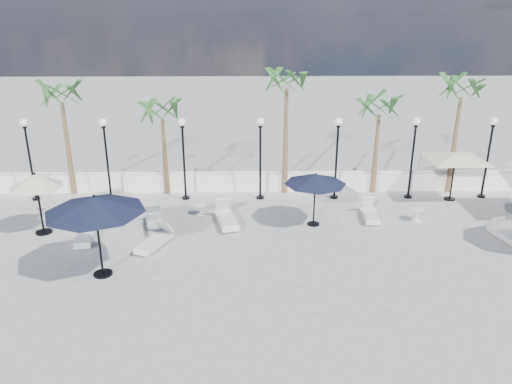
{
  "coord_description": "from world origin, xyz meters",
  "views": [
    {
      "loc": [
        -0.53,
        -15.41,
        8.51
      ],
      "look_at": [
        -0.25,
        3.33,
        1.5
      ],
      "focal_mm": 35.0,
      "sensor_mm": 36.0,
      "label": 1
    }
  ],
  "objects_px": {
    "lounger_4": "(227,218)",
    "parasol_navy_left": "(95,205)",
    "lounger_6": "(506,235)",
    "lounger_5": "(370,213)",
    "parasol_navy_mid": "(315,179)",
    "lounger_0": "(85,235)",
    "lounger_1": "(155,223)",
    "parasol_cream_sq_a": "(456,152)",
    "lounger_2": "(155,241)",
    "lounger_3": "(156,230)",
    "parasol_cream_small": "(36,182)"
  },
  "relations": [
    {
      "from": "lounger_2",
      "to": "parasol_navy_left",
      "type": "distance_m",
      "value": 3.38
    },
    {
      "from": "lounger_1",
      "to": "parasol_navy_mid",
      "type": "xyz_separation_m",
      "value": [
        6.52,
        0.25,
        1.75
      ]
    },
    {
      "from": "parasol_navy_mid",
      "to": "parasol_navy_left",
      "type": "bearing_deg",
      "value": -152.29
    },
    {
      "from": "lounger_0",
      "to": "lounger_4",
      "type": "xyz_separation_m",
      "value": [
        5.39,
        1.46,
        0.03
      ]
    },
    {
      "from": "lounger_4",
      "to": "parasol_navy_left",
      "type": "height_order",
      "value": "parasol_navy_left"
    },
    {
      "from": "lounger_0",
      "to": "parasol_navy_mid",
      "type": "xyz_separation_m",
      "value": [
        8.99,
        1.35,
        1.75
      ]
    },
    {
      "from": "parasol_navy_left",
      "to": "parasol_cream_small",
      "type": "distance_m",
      "value": 4.7
    },
    {
      "from": "parasol_cream_sq_a",
      "to": "parasol_cream_small",
      "type": "distance_m",
      "value": 17.94
    },
    {
      "from": "parasol_cream_small",
      "to": "lounger_0",
      "type": "bearing_deg",
      "value": -20.83
    },
    {
      "from": "lounger_2",
      "to": "parasol_navy_left",
      "type": "xyz_separation_m",
      "value": [
        -1.39,
        -2.05,
        2.31
      ]
    },
    {
      "from": "lounger_3",
      "to": "parasol_cream_sq_a",
      "type": "height_order",
      "value": "parasol_cream_sq_a"
    },
    {
      "from": "lounger_1",
      "to": "lounger_4",
      "type": "height_order",
      "value": "lounger_4"
    },
    {
      "from": "lounger_2",
      "to": "lounger_4",
      "type": "distance_m",
      "value": 3.34
    },
    {
      "from": "lounger_1",
      "to": "lounger_3",
      "type": "bearing_deg",
      "value": -89.61
    },
    {
      "from": "lounger_1",
      "to": "lounger_3",
      "type": "height_order",
      "value": "lounger_1"
    },
    {
      "from": "lounger_0",
      "to": "lounger_3",
      "type": "distance_m",
      "value": 2.68
    },
    {
      "from": "lounger_0",
      "to": "lounger_5",
      "type": "bearing_deg",
      "value": 1.12
    },
    {
      "from": "lounger_4",
      "to": "parasol_navy_left",
      "type": "distance_m",
      "value": 6.18
    },
    {
      "from": "lounger_1",
      "to": "lounger_5",
      "type": "relative_size",
      "value": 1.05
    },
    {
      "from": "lounger_5",
      "to": "parasol_cream_sq_a",
      "type": "xyz_separation_m",
      "value": [
        4.26,
        2.13,
        2.06
      ]
    },
    {
      "from": "lounger_4",
      "to": "lounger_3",
      "type": "bearing_deg",
      "value": -171.89
    },
    {
      "from": "lounger_5",
      "to": "parasol_navy_left",
      "type": "bearing_deg",
      "value": -152.01
    },
    {
      "from": "lounger_6",
      "to": "lounger_1",
      "type": "bearing_deg",
      "value": 162.63
    },
    {
      "from": "lounger_2",
      "to": "lounger_6",
      "type": "height_order",
      "value": "lounger_2"
    },
    {
      "from": "lounger_0",
      "to": "lounger_6",
      "type": "xyz_separation_m",
      "value": [
        16.26,
        -0.21,
        -0.02
      ]
    },
    {
      "from": "lounger_5",
      "to": "parasol_navy_mid",
      "type": "distance_m",
      "value": 3.1
    },
    {
      "from": "parasol_navy_left",
      "to": "parasol_navy_mid",
      "type": "distance_m",
      "value": 8.61
    },
    {
      "from": "lounger_2",
      "to": "parasol_cream_sq_a",
      "type": "distance_m",
      "value": 13.94
    },
    {
      "from": "lounger_1",
      "to": "parasol_navy_left",
      "type": "bearing_deg",
      "value": -120.04
    },
    {
      "from": "lounger_4",
      "to": "parasol_cream_small",
      "type": "relative_size",
      "value": 0.88
    },
    {
      "from": "lounger_3",
      "to": "lounger_5",
      "type": "xyz_separation_m",
      "value": [
        8.83,
        1.54,
        0.01
      ]
    },
    {
      "from": "lounger_6",
      "to": "parasol_navy_left",
      "type": "relative_size",
      "value": 0.56
    },
    {
      "from": "lounger_3",
      "to": "parasol_navy_left",
      "type": "relative_size",
      "value": 0.56
    },
    {
      "from": "parasol_cream_sq_a",
      "to": "lounger_6",
      "type": "bearing_deg",
      "value": -82.97
    },
    {
      "from": "lounger_6",
      "to": "lounger_0",
      "type": "bearing_deg",
      "value": 167.32
    },
    {
      "from": "lounger_1",
      "to": "parasol_cream_sq_a",
      "type": "bearing_deg",
      "value": -1.02
    },
    {
      "from": "lounger_6",
      "to": "parasol_cream_sq_a",
      "type": "bearing_deg",
      "value": 85.08
    },
    {
      "from": "parasol_cream_small",
      "to": "lounger_1",
      "type": "bearing_deg",
      "value": 5.03
    },
    {
      "from": "lounger_1",
      "to": "lounger_2",
      "type": "relative_size",
      "value": 0.99
    },
    {
      "from": "lounger_1",
      "to": "lounger_6",
      "type": "bearing_deg",
      "value": -19.19
    },
    {
      "from": "lounger_2",
      "to": "lounger_3",
      "type": "height_order",
      "value": "lounger_2"
    },
    {
      "from": "lounger_0",
      "to": "lounger_1",
      "type": "relative_size",
      "value": 0.98
    },
    {
      "from": "lounger_6",
      "to": "parasol_navy_left",
      "type": "bearing_deg",
      "value": 177.35
    },
    {
      "from": "lounger_5",
      "to": "parasol_cream_sq_a",
      "type": "relative_size",
      "value": 0.37
    },
    {
      "from": "lounger_5",
      "to": "parasol_navy_mid",
      "type": "relative_size",
      "value": 0.74
    },
    {
      "from": "lounger_4",
      "to": "parasol_navy_mid",
      "type": "bearing_deg",
      "value": -14.28
    },
    {
      "from": "lounger_1",
      "to": "parasol_cream_sq_a",
      "type": "height_order",
      "value": "parasol_cream_sq_a"
    },
    {
      "from": "parasol_cream_sq_a",
      "to": "parasol_navy_mid",
      "type": "bearing_deg",
      "value": -157.8
    },
    {
      "from": "lounger_1",
      "to": "parasol_navy_left",
      "type": "distance_m",
      "value": 4.53
    },
    {
      "from": "lounger_6",
      "to": "parasol_navy_left",
      "type": "xyz_separation_m",
      "value": [
        -14.88,
        -2.44,
        2.32
      ]
    }
  ]
}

